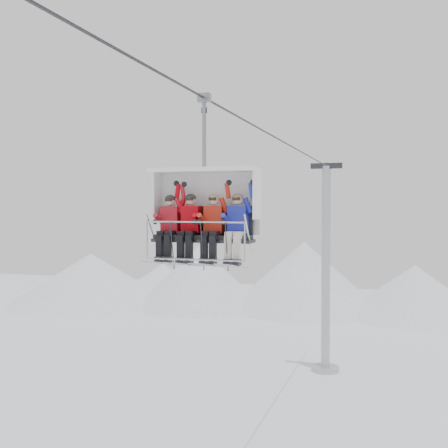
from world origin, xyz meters
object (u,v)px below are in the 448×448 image
(chairlift_carrier, at_px, (206,205))
(skier_center_left, at_px, (190,224))
(skier_far_right, at_px, (237,225))
(lift_tower_right, at_px, (326,282))
(skier_far_left, at_px, (169,224))
(skier_center_right, at_px, (213,224))

(chairlift_carrier, relative_size, skier_center_left, 2.25)
(chairlift_carrier, xyz_separation_m, skier_far_right, (0.87, -0.30, -0.48))
(chairlift_carrier, distance_m, skier_center_left, 0.65)
(lift_tower_right, distance_m, chairlift_carrier, 23.98)
(lift_tower_right, height_order, skier_far_left, lift_tower_right)
(skier_far_right, bearing_deg, skier_center_right, 180.00)
(skier_center_left, xyz_separation_m, skier_far_right, (1.18, 0.00, 0.00))
(lift_tower_right, xyz_separation_m, skier_center_right, (0.28, -23.77, 4.47))
(lift_tower_right, height_order, skier_center_right, lift_tower_right)
(chairlift_carrier, bearing_deg, skier_far_right, -19.33)
(skier_center_left, xyz_separation_m, skier_center_right, (0.59, 0.00, 0.00))
(skier_center_right, bearing_deg, chairlift_carrier, 132.59)
(lift_tower_right, bearing_deg, skier_center_right, -89.33)
(chairlift_carrier, xyz_separation_m, skier_center_left, (-0.31, -0.30, -0.48))
(lift_tower_right, relative_size, skier_center_left, 7.62)
(skier_far_left, bearing_deg, skier_center_left, 0.25)
(skier_center_left, relative_size, skier_center_right, 1.00)
(skier_far_left, xyz_separation_m, skier_center_right, (1.13, 0.00, 0.01))
(skier_center_left, relative_size, skier_far_right, 1.00)
(skier_center_left, bearing_deg, skier_far_left, -179.75)
(lift_tower_right, bearing_deg, skier_far_right, -87.92)
(chairlift_carrier, relative_size, skier_far_right, 2.25)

